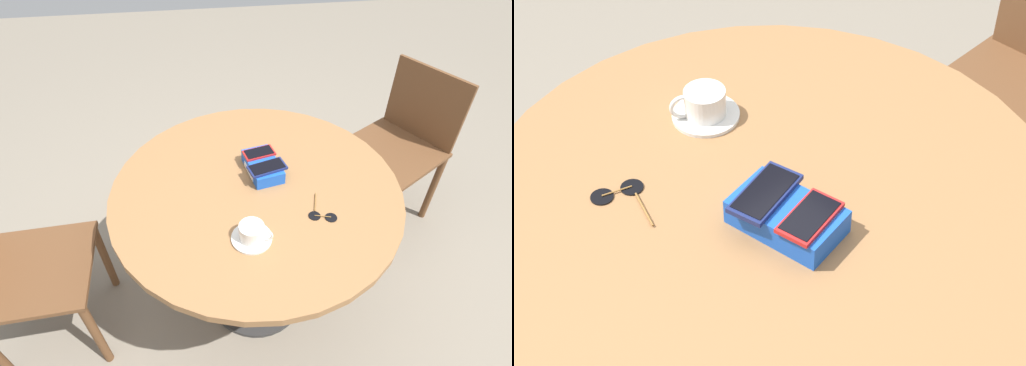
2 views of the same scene
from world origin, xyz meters
TOP-DOWN VIEW (x-y plane):
  - round_table at (0.00, 0.00)m, footprint 1.07×1.07m
  - phone_box at (-0.08, 0.04)m, footprint 0.21×0.15m
  - phone_red at (-0.13, 0.03)m, footprint 0.09×0.13m
  - phone_navy at (-0.04, 0.05)m, footprint 0.10×0.15m
  - saucer at (0.24, -0.05)m, footprint 0.13×0.13m
  - coffee_cup at (0.24, -0.04)m, footprint 0.08×0.11m
  - sunglasses at (0.17, 0.21)m, footprint 0.14×0.10m

SIDE VIEW (x-z plane):
  - round_table at x=0.00m, z-range 0.25..0.98m
  - sunglasses at x=0.17m, z-range 0.73..0.74m
  - saucer at x=0.24m, z-range 0.73..0.74m
  - phone_box at x=-0.08m, z-range 0.73..0.78m
  - coffee_cup at x=0.24m, z-range 0.74..0.79m
  - phone_red at x=-0.13m, z-range 0.78..0.79m
  - phone_navy at x=-0.04m, z-range 0.78..0.79m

